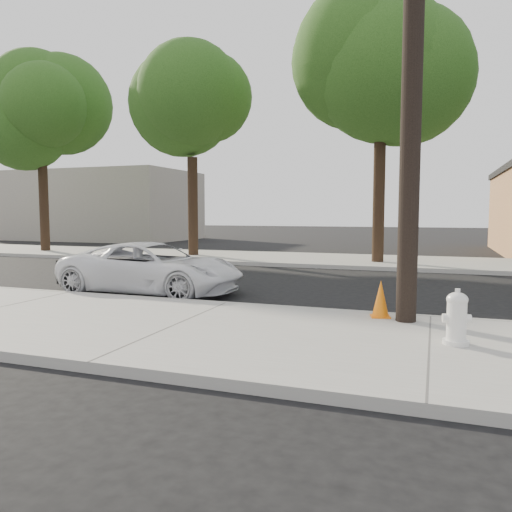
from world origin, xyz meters
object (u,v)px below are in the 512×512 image
object	(u,v)px
police_cruiser	(152,268)
fire_hydrant	(457,319)
traffic_cone	(381,299)
utility_pole	(413,48)

from	to	relation	value
police_cruiser	fire_hydrant	distance (m)	7.64
fire_hydrant	traffic_cone	xyz separation A→B (m)	(-1.20, 1.54, -0.04)
utility_pole	police_cruiser	xyz separation A→B (m)	(-6.17, 1.90, -4.06)
police_cruiser	fire_hydrant	size ratio (longest dim) A/B	6.15
police_cruiser	traffic_cone	size ratio (longest dim) A/B	6.93
police_cruiser	fire_hydrant	xyz separation A→B (m)	(6.92, -3.24, -0.13)
traffic_cone	fire_hydrant	bearing A→B (deg)	-52.11
utility_pole	traffic_cone	distance (m)	4.26
utility_pole	police_cruiser	world-z (taller)	utility_pole
police_cruiser	fire_hydrant	world-z (taller)	police_cruiser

